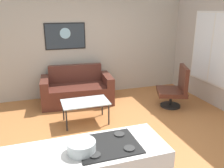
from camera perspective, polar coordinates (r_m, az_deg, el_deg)
The scene contains 8 objects.
ground at distance 4.38m, azimuth 1.84°, elevation -12.68°, with size 6.40×6.40×0.04m, color #AD6937.
back_wall at distance 6.16m, azimuth -5.90°, elevation 10.23°, with size 6.40×0.05×2.80m, color #B2A89A.
couch at distance 5.79m, azimuth -8.44°, elevation -1.58°, with size 1.72×0.98×0.87m.
coffee_table at distance 4.70m, azimuth -6.48°, elevation -4.71°, with size 0.92×0.56×0.45m.
armchair at distance 5.61m, azimuth 15.12°, elevation -1.07°, with size 0.83×0.85×0.97m.
mixing_bowl at distance 2.30m, azimuth -7.39°, elevation -14.92°, with size 0.27×0.27×0.11m.
wall_painting at distance 6.00m, azimuth -11.23°, elevation 11.29°, with size 0.99×0.03×0.64m.
window at distance 5.97m, azimuth 22.99°, elevation 7.91°, with size 0.03×1.34×1.66m.
Camera 1 is at (-1.31, -3.54, 2.20)m, focal length 37.79 mm.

